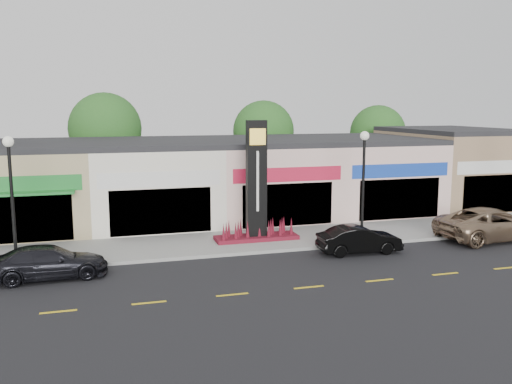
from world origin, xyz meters
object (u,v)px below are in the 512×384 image
pylon_sign (256,198)px  car_black_conv (359,240)px  car_dark_sedan (49,262)px  car_gold_suv (492,224)px  lamp_west_near (11,188)px  lamp_east_near (363,175)px

pylon_sign → car_black_conv: size_ratio=1.54×
car_dark_sedan → car_gold_suv: car_gold_suv is taller
lamp_west_near → car_gold_suv: size_ratio=0.92×
lamp_east_near → car_dark_sedan: bearing=-173.8°
lamp_west_near → car_dark_sedan: size_ratio=1.20×
car_dark_sedan → car_gold_suv: (21.44, 0.48, 0.17)m
pylon_sign → car_dark_sedan: bearing=-161.1°
lamp_east_near → car_gold_suv: bearing=-9.2°
car_dark_sedan → lamp_west_near: bearing=38.8°
lamp_east_near → car_gold_suv: (6.86, -1.11, -2.65)m
pylon_sign → car_dark_sedan: size_ratio=1.32×
lamp_west_near → car_gold_suv: 23.04m
lamp_west_near → pylon_sign: (11.00, 1.70, -1.20)m
pylon_sign → car_gold_suv: size_ratio=1.01×
lamp_west_near → car_dark_sedan: 3.53m
pylon_sign → car_gold_suv: (11.86, -2.80, -1.45)m
lamp_east_near → lamp_west_near: bearing=180.0°
lamp_west_near → pylon_sign: 11.19m
lamp_west_near → pylon_sign: bearing=8.8°
lamp_west_near → lamp_east_near: bearing=0.0°
car_dark_sedan → lamp_east_near: bearing=-86.7°
car_dark_sedan → car_gold_suv: 21.45m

